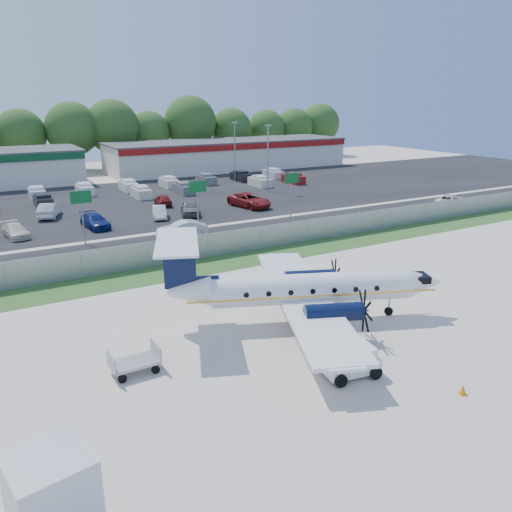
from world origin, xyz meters
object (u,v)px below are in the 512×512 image
baggage_cart_near (134,362)px  service_container (53,499)px  pushback_tug (352,361)px  aircraft (305,289)px  baggage_cart_far (313,322)px

baggage_cart_near → service_container: size_ratio=0.82×
service_container → pushback_tug: bearing=11.4°
aircraft → service_container: bearing=-149.8°
baggage_cart_far → service_container: (-14.86, -7.58, 0.83)m
service_container → baggage_cart_far: bearing=27.0°
baggage_cart_far → service_container: size_ratio=0.71×
baggage_cart_near → baggage_cart_far: 10.14m
baggage_cart_far → baggage_cart_near: bearing=178.0°
pushback_tug → service_container: bearing=-168.6°
baggage_cart_near → service_container: bearing=-120.8°
aircraft → pushback_tug: (-1.49, -6.02, -1.32)m
baggage_cart_near → baggage_cart_far: (10.14, -0.36, -0.13)m
aircraft → pushback_tug: size_ratio=5.99×
aircraft → baggage_cart_near: aircraft is taller
baggage_cart_near → pushback_tug: bearing=-30.3°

